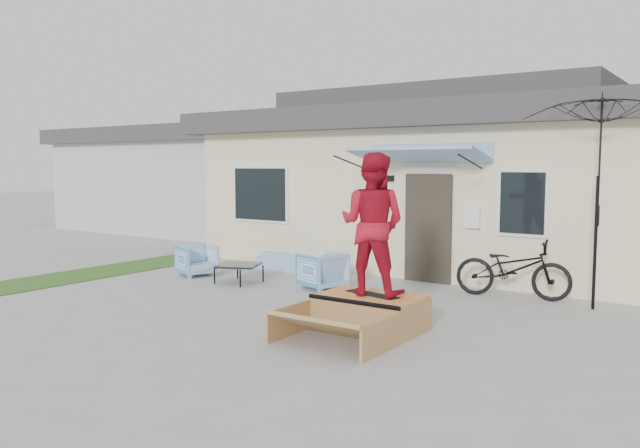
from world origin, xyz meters
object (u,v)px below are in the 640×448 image
Objects in this scene: armchair_left at (197,259)px; skater at (373,221)px; coffee_table at (239,273)px; bicycle at (513,262)px; armchair_right at (322,269)px; skate_ramp at (370,312)px; skateboard at (372,293)px; patio_umbrella at (597,198)px; loveseat at (289,258)px.

armchair_left is 0.36× the size of skater.
bicycle reaches higher than coffee_table.
bicycle reaches higher than armchair_right.
skate_ramp is 0.26m from skateboard.
armchair_left is at bearing -169.30° from patio_umbrella.
skater reaches higher than skate_ramp.
skate_ramp reaches higher than coffee_table.
armchair_left is at bearing 175.43° from skateboard.
armchair_left reaches higher than skateboard.
bicycle is (3.11, 1.20, 0.24)m from armchair_right.
coffee_table is 4.11m from skateboard.
loveseat is 1.89× the size of coffee_table.
armchair_left is 7.60m from patio_umbrella.
armchair_right reaches higher than armchair_left.
loveseat is at bearing 80.83° from bicycle.
patio_umbrella reaches higher than coffee_table.
loveseat is 5.14m from skater.
armchair_left is 0.96× the size of coffee_table.
patio_umbrella is at bearing 13.71° from coffee_table.
armchair_right reaches higher than loveseat.
armchair_left is 0.38× the size of skate_ramp.
skateboard is 1.00m from skater.
skater is (-0.96, -3.13, 0.88)m from bicycle.
bicycle is at bearing 176.50° from loveseat.
bicycle is at bearing -55.27° from armchair_left.
patio_umbrella is (6.10, 1.49, 1.57)m from coffee_table.
skateboard reaches higher than skate_ramp.
coffee_table is (-1.66, -0.42, -0.19)m from armchair_right.
skateboard is (3.87, -3.16, 0.22)m from loveseat.
bicycle is 1.03× the size of skate_ramp.
armchair_right is 2.92m from skate_ramp.
skate_ramp is at bearing -87.60° from armchair_left.
skateboard is at bearing 137.63° from loveseat.
bicycle is at bearing 129.64° from armchair_right.
coffee_table is at bearing -28.80° from skater.
coffee_table is at bearing -74.16° from armchair_left.
skater is at bearing 137.63° from loveseat.
skater is (-2.29, -3.00, -0.26)m from patio_umbrella.
skater reaches higher than armchair_right.
armchair_left is (-1.18, -1.55, 0.08)m from loveseat.
coffee_table is 4.31m from skater.
skate_ramp is at bearing 154.34° from bicycle.
skater is (0.00, 0.00, 1.00)m from skateboard.
bicycle is (6.02, 1.52, 0.26)m from armchair_left.
skater is (0.00, 0.05, 1.26)m from skate_ramp.
skateboard is at bearing 154.11° from bicycle.
coffee_table is at bearing 99.98° from bicycle.
loveseat is at bearing 140.73° from skate_ramp.
skateboard is at bearing 90.00° from skate_ramp.
bicycle is 2.29× the size of skateboard.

